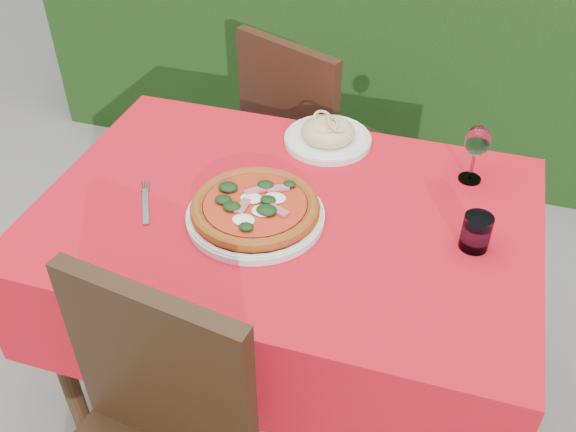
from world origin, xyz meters
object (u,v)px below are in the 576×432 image
(pizza_plate, at_px, (255,210))
(pasta_plate, at_px, (328,135))
(wine_glass, at_px, (477,143))
(chair_far, at_px, (306,136))
(water_glass, at_px, (476,234))
(fork, at_px, (146,206))

(pizza_plate, distance_m, pasta_plate, 0.41)
(pizza_plate, height_order, wine_glass, wine_glass)
(chair_far, height_order, wine_glass, same)
(water_glass, height_order, wine_glass, wine_glass)
(pizza_plate, height_order, water_glass, water_glass)
(water_glass, relative_size, wine_glass, 0.54)
(chair_far, relative_size, wine_glass, 5.52)
(chair_far, xyz_separation_m, wine_glass, (0.58, -0.42, 0.34))
(pizza_plate, bearing_deg, chair_far, 96.34)
(pizza_plate, relative_size, water_glass, 4.37)
(pizza_plate, bearing_deg, fork, -172.20)
(chair_far, height_order, pizza_plate, chair_far)
(pizza_plate, bearing_deg, water_glass, 6.11)
(pizza_plate, bearing_deg, wine_glass, 33.73)
(wine_glass, relative_size, fork, 0.83)
(chair_far, xyz_separation_m, pizza_plate, (0.08, -0.75, 0.25))
(chair_far, relative_size, fork, 4.58)
(pasta_plate, relative_size, wine_glass, 1.54)
(pizza_plate, xyz_separation_m, water_glass, (0.53, 0.06, 0.01))
(pasta_plate, xyz_separation_m, water_glass, (0.44, -0.34, 0.01))
(water_glass, distance_m, wine_glass, 0.29)
(wine_glass, bearing_deg, fork, -154.64)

